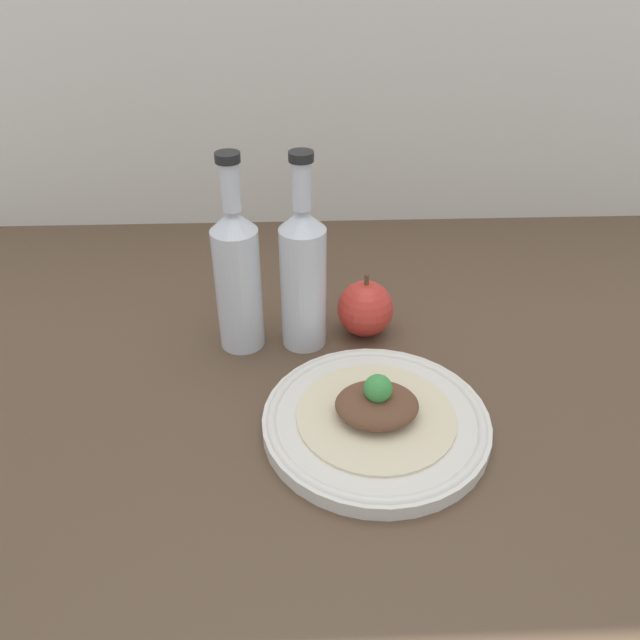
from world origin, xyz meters
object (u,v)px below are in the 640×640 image
object	(u,v)px
plate	(376,421)
apple	(365,309)
cider_bottle_left	(238,275)
cider_bottle_right	(303,274)
plated_food	(377,407)

from	to	relation	value
plate	apple	bearing A→B (deg)	88.18
cider_bottle_left	apple	distance (cm)	19.97
apple	plate	bearing A→B (deg)	-91.82
cider_bottle_right	apple	world-z (taller)	cider_bottle_right
plate	plated_food	size ratio (longest dim) A/B	1.43
cider_bottle_left	plate	bearing A→B (deg)	-47.06
cider_bottle_right	apple	xyz separation A→B (cm)	(9.27, 2.01, -7.34)
plated_food	cider_bottle_right	size ratio (longest dim) A/B	0.68
plate	cider_bottle_left	bearing A→B (deg)	132.94
plate	apple	world-z (taller)	apple
plate	apple	distance (cm)	21.35
cider_bottle_right	cider_bottle_left	bearing A→B (deg)	180.00
plate	cider_bottle_right	bearing A→B (deg)	114.22
cider_bottle_left	apple	size ratio (longest dim) A/B	2.87
plated_food	cider_bottle_left	distance (cm)	27.32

